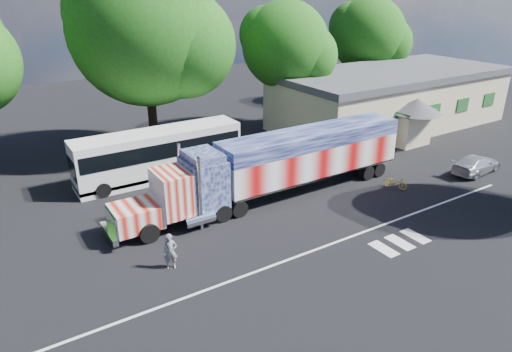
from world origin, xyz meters
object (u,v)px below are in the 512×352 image
semi_truck (280,164)px  tree_ne_a (287,46)px  woman (170,251)px  coach_bus (159,153)px  tree_n_mid (148,30)px  bicycle (395,182)px  tree_far_ne (369,35)px  parked_car (476,164)px

semi_truck → tree_ne_a: (8.98, 11.91, 5.32)m
semi_truck → woman: 9.86m
woman → coach_bus: bearing=92.8°
semi_truck → coach_bus: (-5.24, 6.96, -0.45)m
semi_truck → tree_n_mid: 14.69m
coach_bus → bicycle: (12.37, -10.10, -1.32)m
bicycle → tree_far_ne: size_ratio=0.14×
coach_bus → tree_ne_a: (14.22, 4.94, 5.77)m
semi_truck → bicycle: 7.99m
parked_car → tree_far_ne: bearing=-27.6°
coach_bus → tree_ne_a: tree_ne_a is taller
bicycle → tree_ne_a: 16.73m
parked_car → bicycle: bearing=75.6°
parked_car → woman: 23.07m
semi_truck → tree_ne_a: size_ratio=1.75×
tree_n_mid → semi_truck: bearing=-74.6°
bicycle → semi_truck: bearing=133.5°
semi_truck → tree_far_ne: tree_far_ne is taller
parked_car → tree_n_mid: 25.70m
coach_bus → parked_car: coach_bus is taller
tree_far_ne → semi_truck: bearing=-145.6°
bicycle → woman: bearing=159.7°
bicycle → tree_ne_a: tree_ne_a is taller
parked_car → semi_truck: bearing=68.3°
parked_car → tree_ne_a: tree_ne_a is taller
parked_car → tree_far_ne: size_ratio=0.38×
semi_truck → tree_ne_a: 15.83m
woman → tree_far_ne: bearing=53.3°
semi_truck → coach_bus: semi_truck is taller
coach_bus → tree_far_ne: bearing=16.9°
tree_ne_a → tree_far_ne: size_ratio=1.00×
tree_far_ne → woman: bearing=-148.6°
tree_ne_a → semi_truck: bearing=-127.0°
woman → tree_n_mid: tree_n_mid is taller
coach_bus → bicycle: bearing=-39.2°
coach_bus → bicycle: coach_bus is taller
tree_n_mid → woman: bearing=-109.0°
bicycle → parked_car: bearing=-32.6°
parked_car → bicycle: size_ratio=2.78×
semi_truck → tree_ne_a: tree_ne_a is taller
coach_bus → bicycle: size_ratio=7.30×
tree_far_ne → tree_ne_a: bearing=-165.6°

